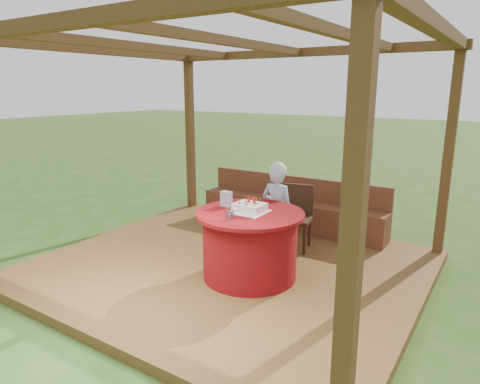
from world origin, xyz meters
name	(u,v)px	position (x,y,z in m)	size (l,w,h in m)	color
ground	(229,273)	(0.00, 0.00, 0.00)	(60.00, 60.00, 0.00)	#2A4918
deck	(229,268)	(0.00, 0.00, 0.06)	(4.50, 4.00, 0.12)	brown
pergola	(228,76)	(0.00, 0.00, 2.41)	(4.50, 4.00, 2.72)	brown
bench	(291,211)	(0.00, 1.72, 0.38)	(3.00, 0.42, 0.80)	brown
table	(250,244)	(0.41, -0.17, 0.52)	(1.24, 1.24, 0.79)	maroon
chair	(297,214)	(0.43, 1.01, 0.60)	(0.50, 0.50, 0.87)	#321C10
elderly_woman	(277,209)	(0.36, 0.57, 0.75)	(0.45, 0.30, 1.25)	#96BDDF
birthday_cake	(250,208)	(0.40, -0.17, 0.96)	(0.38, 0.38, 0.18)	white
gift_bag	(226,199)	(0.04, -0.11, 1.00)	(0.13, 0.08, 0.18)	pink
drinking_glass	(230,215)	(0.37, -0.53, 0.95)	(0.10, 0.10, 0.09)	white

